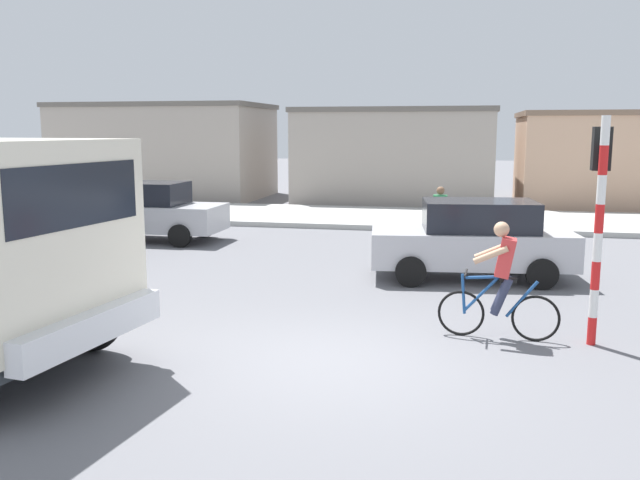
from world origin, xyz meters
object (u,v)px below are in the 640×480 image
object	(u,v)px
car_far_side	(473,239)
traffic_light_pole	(600,199)
car_red_near	(148,211)
pedestrian_near_kerb	(440,218)
car_white_mid	(16,226)
cyclist	(500,281)

from	to	relation	value
car_far_side	traffic_light_pole	bearing A→B (deg)	-67.72
car_red_near	pedestrian_near_kerb	xyz separation A→B (m)	(7.85, -0.03, 0.03)
traffic_light_pole	car_white_mid	xyz separation A→B (m)	(-11.84, 3.63, -1.25)
car_far_side	cyclist	bearing A→B (deg)	-85.27
car_red_near	car_white_mid	distance (m)	3.74
traffic_light_pole	car_white_mid	world-z (taller)	traffic_light_pole
pedestrian_near_kerb	car_far_side	bearing A→B (deg)	-75.74
cyclist	car_far_side	bearing A→B (deg)	94.73
car_red_near	traffic_light_pole	bearing A→B (deg)	-34.40
car_white_mid	car_far_side	size ratio (longest dim) A/B	1.03
car_white_mid	cyclist	bearing A→B (deg)	-19.29
traffic_light_pole	car_white_mid	size ratio (longest dim) A/B	0.74
traffic_light_pole	car_red_near	bearing A→B (deg)	145.60
cyclist	car_red_near	xyz separation A→B (m)	(-8.95, 7.08, -0.05)
cyclist	car_far_side	world-z (taller)	cyclist
pedestrian_near_kerb	car_white_mid	bearing A→B (deg)	-160.50
car_white_mid	car_far_side	bearing A→B (deg)	1.75
traffic_light_pole	car_red_near	xyz separation A→B (m)	(-10.23, 7.01, -1.25)
car_red_near	car_far_side	bearing A→B (deg)	-19.59
car_far_side	pedestrian_near_kerb	bearing A→B (deg)	104.26
car_white_mid	pedestrian_near_kerb	world-z (taller)	pedestrian_near_kerb
car_far_side	car_white_mid	bearing A→B (deg)	-178.25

